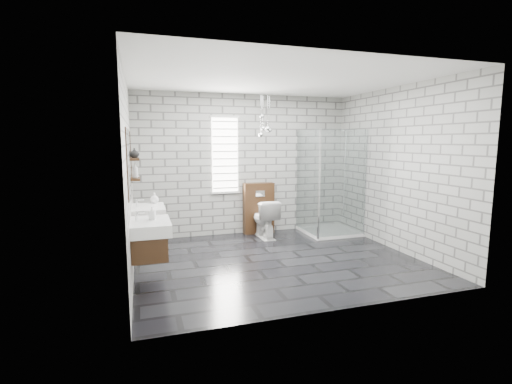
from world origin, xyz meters
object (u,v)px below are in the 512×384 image
cistern_panel (259,208)px  vanity_left (147,228)px  vanity_right (146,213)px  shower_enclosure (328,209)px  toilet (265,219)px

cistern_panel → vanity_left: bearing=-133.9°
vanity_right → shower_enclosure: (3.41, 0.69, -0.25)m
vanity_right → shower_enclosure: shower_enclosure is taller
cistern_panel → toilet: size_ratio=1.38×
cistern_panel → shower_enclosure: 1.36m
shower_enclosure → toilet: 1.27m
vanity_right → cistern_panel: (2.16, 1.20, -0.26)m
vanity_left → shower_enclosure: shower_enclosure is taller
cistern_panel → toilet: bearing=-90.0°
shower_enclosure → toilet: (-1.25, 0.14, -0.14)m
cistern_panel → shower_enclosure: shower_enclosure is taller
vanity_left → cistern_panel: 3.12m
vanity_left → toilet: (2.16, 1.87, -0.39)m
vanity_left → shower_enclosure: bearing=26.8°
vanity_right → shower_enclosure: bearing=11.4°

